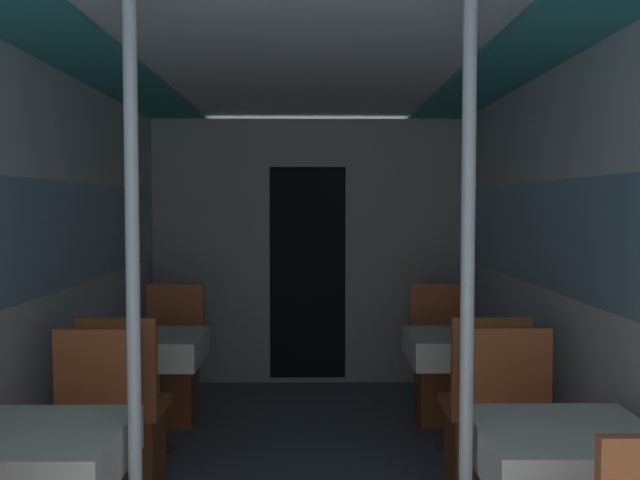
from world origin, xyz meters
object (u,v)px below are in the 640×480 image
at_px(dining_table_left_1, 151,353).
at_px(dining_table_right_0, 566,460).
at_px(chair_right_far_0, 516,480).
at_px(chair_right_near_1, 483,435).
at_px(dining_table_left_0, 33,462).
at_px(dining_table_right_1, 460,352).
at_px(support_pole_right_0, 467,319).
at_px(support_pole_left_0, 133,319).
at_px(chair_left_far_1, 172,379).
at_px(chair_right_far_1, 441,379).
at_px(chair_left_near_1, 126,436).

relative_size(dining_table_left_1, dining_table_right_0, 1.00).
relative_size(dining_table_left_1, chair_right_far_0, 0.76).
bearing_deg(chair_right_near_1, dining_table_left_0, -146.85).
bearing_deg(chair_right_near_1, dining_table_right_1, 90.00).
distance_m(dining_table_left_0, support_pole_right_0, 1.61).
xyz_separation_m(support_pole_right_0, chair_right_near_1, (0.36, 1.23, -0.82)).
height_order(support_pole_left_0, chair_left_far_1, support_pole_left_0).
height_order(chair_right_far_0, chair_right_far_1, same).
xyz_separation_m(dining_table_left_1, chair_right_far_0, (1.89, -1.23, -0.31)).
distance_m(chair_left_near_1, chair_left_far_1, 1.21).
relative_size(dining_table_right_0, chair_right_near_1, 0.76).
xyz_separation_m(dining_table_left_0, chair_right_near_1, (1.89, 1.23, -0.31)).
xyz_separation_m(dining_table_right_1, chair_right_far_1, (0.00, 0.61, -0.31)).
height_order(chair_right_far_0, support_pole_right_0, support_pole_right_0).
bearing_deg(chair_right_far_1, dining_table_left_0, 52.33).
bearing_deg(dining_table_right_0, chair_left_far_1, 127.67).
xyz_separation_m(dining_table_right_0, chair_right_near_1, (0.00, 1.23, -0.31)).
bearing_deg(chair_right_far_0, support_pole_left_0, 21.63).
distance_m(dining_table_right_0, chair_right_far_1, 2.46).
bearing_deg(chair_right_near_1, chair_left_near_1, 180.00).
xyz_separation_m(chair_left_near_1, chair_left_far_1, (0.00, 1.21, 0.00)).
relative_size(support_pole_left_0, chair_right_far_1, 2.35).
height_order(dining_table_left_0, chair_right_near_1, chair_right_near_1).
xyz_separation_m(support_pole_left_0, chair_right_far_0, (1.53, 0.61, -0.82)).
distance_m(support_pole_right_0, chair_right_near_1, 1.52).
bearing_deg(chair_right_near_1, chair_right_far_0, -90.00).
bearing_deg(dining_table_left_1, dining_table_right_1, 0.00).
distance_m(dining_table_left_0, chair_left_far_1, 2.46).
distance_m(chair_left_far_1, chair_right_far_1, 1.89).
bearing_deg(dining_table_left_0, dining_table_right_0, 0.00).
xyz_separation_m(dining_table_left_0, dining_table_left_1, (0.00, 1.84, 0.00)).
distance_m(dining_table_right_1, chair_right_far_1, 0.68).
bearing_deg(dining_table_right_1, dining_table_right_0, -90.00).
bearing_deg(chair_left_near_1, dining_table_right_0, -33.15).
distance_m(chair_left_far_1, chair_right_far_0, 2.63).
relative_size(support_pole_left_0, dining_table_right_1, 3.07).
distance_m(dining_table_right_1, chair_right_near_1, 0.68).
relative_size(dining_table_left_0, chair_right_near_1, 0.76).
height_order(chair_left_far_1, chair_right_far_1, same).
bearing_deg(chair_left_near_1, chair_right_far_0, -18.36).
height_order(chair_left_near_1, dining_table_right_0, chair_left_near_1).
height_order(chair_left_far_1, chair_right_near_1, same).
xyz_separation_m(chair_left_far_1, dining_table_right_0, (1.89, -2.44, 0.31)).
height_order(chair_left_near_1, chair_right_far_0, same).
height_order(support_pole_left_0, dining_table_left_1, support_pole_left_0).
xyz_separation_m(support_pole_left_0, dining_table_right_0, (1.53, 0.00, -0.51)).
xyz_separation_m(dining_table_left_0, support_pole_right_0, (1.53, 0.00, 0.51)).
xyz_separation_m(dining_table_right_0, support_pole_right_0, (-0.36, 0.00, 0.51)).
relative_size(chair_left_near_1, support_pole_right_0, 0.43).
bearing_deg(dining_table_right_0, chair_left_near_1, 146.85).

